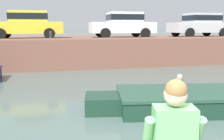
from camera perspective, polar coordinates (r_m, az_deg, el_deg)
The scene contains 8 objects.
ground_plane at distance 8.33m, azimuth 0.20°, elevation -6.26°, with size 400.00×400.00×0.00m, color #4C605B.
far_quay_wall at distance 16.39m, azimuth -6.67°, elevation 4.58°, with size 60.00×6.00×1.64m, color brown.
far_wall_coping at distance 13.48m, azimuth -5.31°, elevation 7.14°, with size 60.00×0.24×0.08m, color #925F4C.
motorboat_passing at distance 7.48m, azimuth 18.57°, elevation -6.49°, with size 5.90×2.60×1.03m.
car_left_inner_yellow at distance 15.10m, azimuth -18.79°, elevation 10.02°, with size 4.05×2.07×1.54m.
car_centre_white at distance 15.61m, azimuth 2.49°, elevation 10.50°, with size 3.92×2.04×1.54m.
car_right_inner_silver at distance 17.81m, azimuth 19.50°, elevation 9.87°, with size 3.99×2.03×1.54m.
mooring_bollard_mid at distance 13.48m, azimuth -13.82°, elevation 7.75°, with size 0.15×0.15×0.45m.
Camera 1 is at (-1.86, -2.36, 2.32)m, focal length 40.00 mm.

